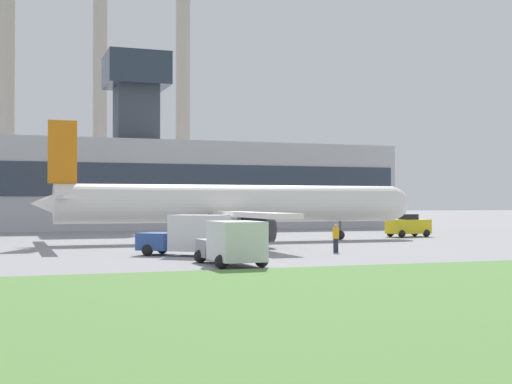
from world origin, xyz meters
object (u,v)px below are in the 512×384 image
baggage_truck (232,244)px  fuel_truck (189,236)px  airplane (231,205)px  ground_crew_person (336,238)px  pushback_tug (408,227)px

baggage_truck → fuel_truck: size_ratio=0.97×
airplane → ground_crew_person: 14.53m
baggage_truck → fuel_truck: (-0.42, 7.33, 0.08)m
pushback_tug → baggage_truck: 34.18m
fuel_truck → ground_crew_person: (9.60, -0.31, -0.27)m
fuel_truck → baggage_truck: bearing=-86.7°
airplane → fuel_truck: size_ratio=5.83×
baggage_truck → ground_crew_person: baggage_truck is taller
pushback_tug → fuel_truck: fuel_truck is taller
baggage_truck → fuel_truck: 7.34m
baggage_truck → fuel_truck: bearing=93.3°
pushback_tug → ground_crew_person: 22.73m
baggage_truck → ground_crew_person: (9.17, 7.02, -0.19)m
fuel_truck → airplane: bearing=63.4°
pushback_tug → ground_crew_person: (-15.50, -16.63, -0.03)m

